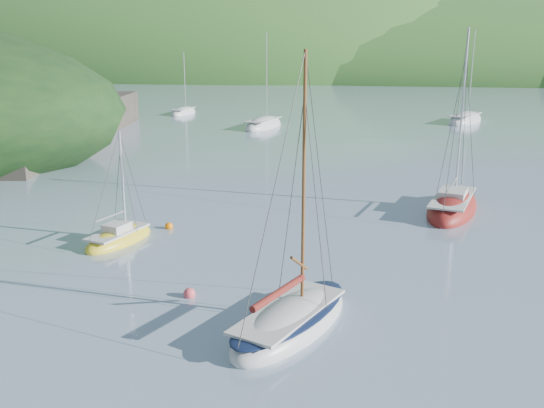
% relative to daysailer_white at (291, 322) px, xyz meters
% --- Properties ---
extents(ground, '(700.00, 700.00, 0.00)m').
position_rel_daysailer_white_xyz_m(ground, '(-0.86, 0.00, -0.22)').
color(ground, '#748EA1').
rests_on(ground, ground).
extents(shoreline_hills, '(690.00, 135.00, 56.00)m').
position_rel_daysailer_white_xyz_m(shoreline_hills, '(-10.52, 172.43, -0.22)').
color(shoreline_hills, '#2E6526').
rests_on(shoreline_hills, ground).
extents(daysailer_white, '(4.56, 6.91, 9.98)m').
position_rel_daysailer_white_xyz_m(daysailer_white, '(0.00, 0.00, 0.00)').
color(daysailer_white, silver).
rests_on(daysailer_white, ground).
extents(sloop_red, '(4.23, 7.92, 11.15)m').
position_rel_daysailer_white_xyz_m(sloop_red, '(6.76, 16.27, -0.01)').
color(sloop_red, maroon).
rests_on(sloop_red, ground).
extents(sailboat_yellow, '(2.82, 4.73, 5.89)m').
position_rel_daysailer_white_xyz_m(sailboat_yellow, '(-9.77, 7.46, -0.06)').
color(sailboat_yellow, yellow).
rests_on(sailboat_yellow, ground).
extents(distant_sloop_a, '(4.25, 8.31, 11.31)m').
position_rel_daysailer_white_xyz_m(distant_sloop_a, '(-11.13, 48.23, -0.03)').
color(distant_sloop_a, silver).
rests_on(distant_sloop_a, ground).
extents(distant_sloop_b, '(5.98, 8.74, 11.79)m').
position_rel_daysailer_white_xyz_m(distant_sloop_b, '(11.79, 57.29, -0.03)').
color(distant_sloop_b, silver).
rests_on(distant_sloop_b, ground).
extents(distant_sloop_c, '(2.68, 6.30, 8.75)m').
position_rel_daysailer_white_xyz_m(distant_sloop_c, '(-24.31, 58.83, -0.07)').
color(distant_sloop_c, silver).
rests_on(distant_sloop_c, ground).
extents(mooring_buoys, '(21.31, 11.88, 0.46)m').
position_rel_daysailer_white_xyz_m(mooring_buoys, '(1.70, 3.93, -0.10)').
color(mooring_buoys, '#BAC71C').
rests_on(mooring_buoys, ground).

